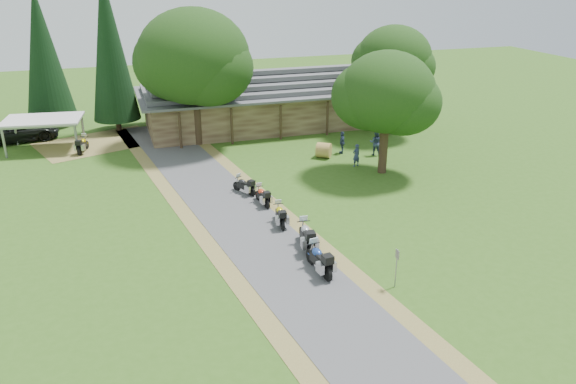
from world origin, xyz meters
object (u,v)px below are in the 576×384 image
object	(u,v)px
carport	(45,134)
car_dark_suv	(20,126)
motorcycle_row_c	(280,214)
motorcycle_carport_a	(83,144)
motorcycle_row_b	(306,235)
motorcycle_row_d	(262,195)
motorcycle_row_e	(244,185)
motorcycle_row_a	(319,258)
lodge	(265,97)
hay_bale	(324,150)

from	to	relation	value
carport	car_dark_suv	size ratio (longest dim) A/B	0.90
motorcycle_row_c	motorcycle_carport_a	size ratio (longest dim) A/B	0.96
motorcycle_row_b	motorcycle_row_d	bearing A→B (deg)	11.89
motorcycle_row_b	motorcycle_row_d	xyz separation A→B (m)	(-0.60, 5.95, -0.14)
motorcycle_row_e	motorcycle_row_b	bearing A→B (deg)	160.00
motorcycle_row_a	carport	bearing A→B (deg)	23.23
motorcycle_row_b	motorcycle_carport_a	size ratio (longest dim) A/B	1.13
lodge	motorcycle_row_b	distance (m)	23.25
motorcycle_row_e	motorcycle_row_a	bearing A→B (deg)	156.73
motorcycle_row_a	motorcycle_row_b	xyz separation A→B (m)	(0.23, 2.38, 0.01)
motorcycle_row_d	hay_bale	distance (m)	9.61
motorcycle_row_a	motorcycle_row_d	size ratio (longest dim) A/B	1.22
motorcycle_row_a	motorcycle_row_e	distance (m)	10.38
carport	car_dark_suv	world-z (taller)	carport
motorcycle_row_b	motorcycle_row_d	distance (m)	5.98
motorcycle_row_a	motorcycle_carport_a	world-z (taller)	motorcycle_row_a
lodge	motorcycle_row_e	bearing A→B (deg)	-110.64
motorcycle_carport_a	motorcycle_row_b	bearing A→B (deg)	-133.08
lodge	hay_bale	distance (m)	10.15
motorcycle_row_a	car_dark_suv	bearing A→B (deg)	23.82
lodge	carport	distance (m)	17.90
carport	lodge	bearing A→B (deg)	12.38
car_dark_suv	motorcycle_row_a	world-z (taller)	car_dark_suv
motorcycle_row_a	motorcycle_row_c	size ratio (longest dim) A/B	1.16
carport	motorcycle_row_b	xyz separation A→B (m)	(13.42, -21.24, -0.47)
motorcycle_row_b	motorcycle_row_c	bearing A→B (deg)	14.28
carport	car_dark_suv	xyz separation A→B (m)	(-2.06, 3.04, -0.02)
lodge	carport	bearing A→B (deg)	-175.07
motorcycle_row_e	motorcycle_carport_a	bearing A→B (deg)	10.53
carport	car_dark_suv	bearing A→B (deg)	131.58
motorcycle_row_e	car_dark_suv	bearing A→B (deg)	12.39
motorcycle_carport_a	motorcycle_row_d	bearing A→B (deg)	-125.21
motorcycle_row_a	motorcycle_row_b	size ratio (longest dim) A/B	0.98
lodge	motorcycle_carport_a	distance (m)	15.57
motorcycle_row_d	car_dark_suv	bearing A→B (deg)	32.00
motorcycle_row_b	motorcycle_row_c	world-z (taller)	motorcycle_row_b
car_dark_suv	motorcycle_row_d	size ratio (longest dim) A/B	3.58
lodge	motorcycle_carport_a	xyz separation A→B (m)	(-15.15, -3.13, -1.80)
carport	motorcycle_row_d	size ratio (longest dim) A/B	3.22
motorcycle_row_c	motorcycle_row_b	bearing A→B (deg)	-165.51
motorcycle_row_a	hay_bale	bearing A→B (deg)	-28.05
motorcycle_row_b	motorcycle_carport_a	world-z (taller)	motorcycle_row_b
lodge	motorcycle_row_d	world-z (taller)	lodge
motorcycle_row_e	hay_bale	distance (m)	8.77
car_dark_suv	motorcycle_row_d	xyz separation A→B (m)	(14.88, -18.33, -0.59)
motorcycle_row_a	hay_bale	xyz separation A→B (m)	(6.22, 15.32, -0.17)
lodge	motorcycle_row_e	size ratio (longest dim) A/B	12.61
motorcycle_row_d	hay_bale	size ratio (longest dim) A/B	1.58
motorcycle_row_a	motorcycle_carport_a	bearing A→B (deg)	19.65
car_dark_suv	motorcycle_row_d	distance (m)	23.62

